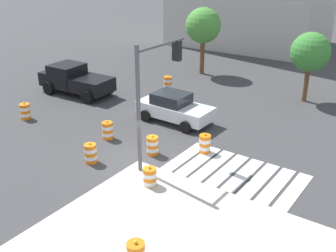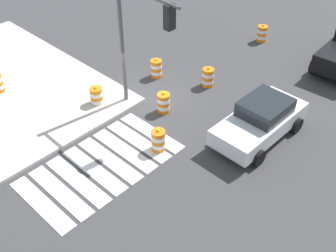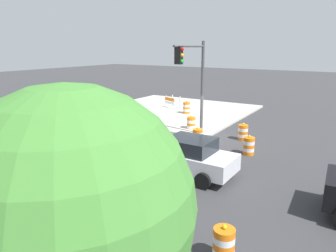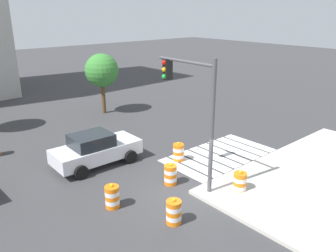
# 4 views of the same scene
# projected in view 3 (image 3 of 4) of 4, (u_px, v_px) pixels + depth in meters

# --- Properties ---
(ground_plane) EXTENTS (120.00, 120.00, 0.00)m
(ground_plane) POSITION_uv_depth(u_px,v_px,m) (206.00, 140.00, 18.47)
(ground_plane) COLOR #38383A
(sidewalk_corner) EXTENTS (12.00, 12.00, 0.15)m
(sidewalk_corner) POSITION_uv_depth(u_px,v_px,m) (172.00, 111.00, 26.47)
(sidewalk_corner) COLOR #BCB7AD
(sidewalk_corner) RESTS_ON ground
(crosswalk_stripes) EXTENTS (5.85, 3.20, 0.02)m
(crosswalk_stripes) POSITION_uv_depth(u_px,v_px,m) (133.00, 137.00, 19.05)
(crosswalk_stripes) COLOR silver
(crosswalk_stripes) RESTS_ON ground
(sports_car) EXTENTS (4.33, 2.19, 1.63)m
(sports_car) POSITION_uv_depth(u_px,v_px,m) (186.00, 156.00, 13.33)
(sports_car) COLOR silver
(sports_car) RESTS_ON ground
(traffic_barrel_crosswalk_end) EXTENTS (0.56, 0.56, 1.02)m
(traffic_barrel_crosswalk_end) POSITION_uv_depth(u_px,v_px,m) (243.00, 132.00, 18.33)
(traffic_barrel_crosswalk_end) COLOR orange
(traffic_barrel_crosswalk_end) RESTS_ON ground
(traffic_barrel_median_near) EXTENTS (0.56, 0.56, 1.02)m
(traffic_barrel_median_near) POSITION_uv_depth(u_px,v_px,m) (153.00, 138.00, 17.10)
(traffic_barrel_median_near) COLOR orange
(traffic_barrel_median_near) RESTS_ON ground
(traffic_barrel_median_far) EXTENTS (0.56, 0.56, 1.02)m
(traffic_barrel_median_far) POSITION_uv_depth(u_px,v_px,m) (191.00, 124.00, 20.31)
(traffic_barrel_median_far) COLOR orange
(traffic_barrel_median_far) RESTS_ON ground
(traffic_barrel_far_curb) EXTENTS (0.56, 0.56, 1.02)m
(traffic_barrel_far_curb) POSITION_uv_depth(u_px,v_px,m) (198.00, 137.00, 17.41)
(traffic_barrel_far_curb) COLOR orange
(traffic_barrel_far_curb) RESTS_ON ground
(traffic_barrel_lane_center) EXTENTS (0.56, 0.56, 1.02)m
(traffic_barrel_lane_center) POSITION_uv_depth(u_px,v_px,m) (224.00, 245.00, 7.94)
(traffic_barrel_lane_center) COLOR orange
(traffic_barrel_lane_center) RESTS_ON ground
(traffic_barrel_opposite_curb) EXTENTS (0.56, 0.56, 1.02)m
(traffic_barrel_opposite_curb) POSITION_uv_depth(u_px,v_px,m) (249.00, 146.00, 15.83)
(traffic_barrel_opposite_curb) COLOR orange
(traffic_barrel_opposite_curb) RESTS_ON ground
(traffic_barrel_on_sidewalk) EXTENTS (0.56, 0.56, 1.02)m
(traffic_barrel_on_sidewalk) POSITION_uv_depth(u_px,v_px,m) (187.00, 108.00, 24.92)
(traffic_barrel_on_sidewalk) COLOR orange
(traffic_barrel_on_sidewalk) RESTS_ON sidewalk_corner
(construction_barricade) EXTENTS (1.43, 1.18, 1.00)m
(construction_barricade) POSITION_uv_depth(u_px,v_px,m) (171.00, 101.00, 27.21)
(construction_barricade) COLOR silver
(construction_barricade) RESTS_ON sidewalk_corner
(traffic_light_pole) EXTENTS (0.47, 3.29, 5.50)m
(traffic_light_pole) POSITION_uv_depth(u_px,v_px,m) (194.00, 73.00, 17.38)
(traffic_light_pole) COLOR #4C4C51
(traffic_light_pole) RESTS_ON sidewalk_corner
(street_tree_streetside_near) EXTENTS (2.63, 2.63, 5.00)m
(street_tree_streetside_near) POSITION_uv_depth(u_px,v_px,m) (73.00, 211.00, 3.30)
(street_tree_streetside_near) COLOR brown
(street_tree_streetside_near) RESTS_ON ground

